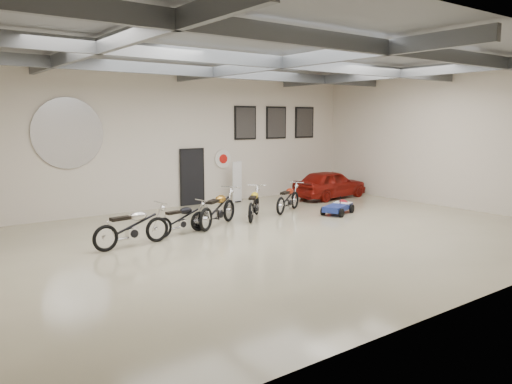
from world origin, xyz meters
TOP-DOWN VIEW (x-y plane):
  - floor at (0.00, 0.00)m, footprint 16.00×12.00m
  - ceiling at (0.00, 0.00)m, footprint 16.00×12.00m
  - back_wall at (0.00, 6.00)m, footprint 16.00×0.02m
  - right_wall at (8.00, 0.00)m, footprint 0.02×12.00m
  - ceiling_beams at (0.00, 0.00)m, footprint 15.80×11.80m
  - door at (0.50, 5.95)m, footprint 0.92×0.08m
  - logo_plaque at (-4.00, 5.95)m, footprint 2.30×0.06m
  - poster_left at (3.00, 5.96)m, footprint 1.05×0.08m
  - poster_mid at (4.60, 5.96)m, footprint 1.05×0.08m
  - poster_right at (6.20, 5.96)m, footprint 1.05×0.08m
  - oil_sign at (1.90, 5.95)m, footprint 0.72×0.10m
  - banner_stand at (2.27, 5.50)m, footprint 0.48×0.25m
  - motorcycle_silver at (-3.86, 1.33)m, footprint 2.14×0.85m
  - motorcycle_black at (-2.20, 1.79)m, footprint 1.86×0.82m
  - motorcycle_gold at (-0.77, 2.11)m, footprint 2.23×1.70m
  - motorcycle_yellow at (0.80, 2.39)m, footprint 1.84×1.87m
  - motorcycle_red at (2.52, 2.69)m, footprint 1.97×1.42m
  - go_kart at (3.74, 1.37)m, footprint 1.84×1.32m
  - vintage_car at (5.89, 4.00)m, footprint 1.65×3.56m

SIDE VIEW (x-z plane):
  - floor at x=0.00m, z-range -0.01..0.01m
  - go_kart at x=3.74m, z-range 0.00..0.61m
  - motorcycle_black at x=-2.20m, z-range 0.00..0.93m
  - motorcycle_red at x=2.52m, z-range 0.00..1.00m
  - motorcycle_yellow at x=0.80m, z-range 0.00..1.04m
  - motorcycle_silver at x=-3.86m, z-range 0.00..1.09m
  - motorcycle_gold at x=-0.77m, z-range 0.00..1.14m
  - vintage_car at x=5.89m, z-range 0.00..1.18m
  - banner_stand at x=2.27m, z-range 0.00..1.69m
  - door at x=0.50m, z-range 0.00..2.10m
  - oil_sign at x=1.90m, z-range 1.34..2.06m
  - back_wall at x=0.00m, z-range 0.00..5.00m
  - right_wall at x=8.00m, z-range 0.00..5.00m
  - logo_plaque at x=-4.00m, z-range 2.22..3.38m
  - poster_left at x=3.00m, z-range 2.42..3.78m
  - poster_mid at x=4.60m, z-range 2.42..3.78m
  - poster_right at x=6.20m, z-range 2.42..3.78m
  - ceiling_beams at x=0.00m, z-range 4.59..4.91m
  - ceiling at x=0.00m, z-range 5.00..5.00m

